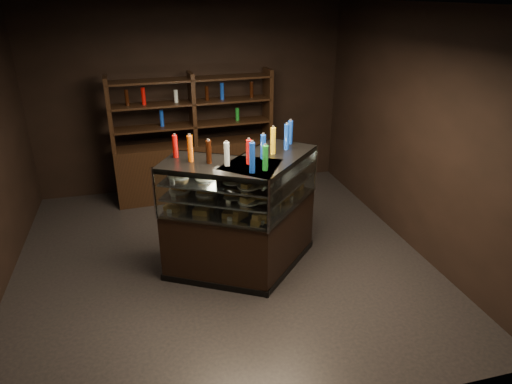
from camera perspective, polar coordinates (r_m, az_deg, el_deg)
ground at (r=5.85m, az=-4.30°, el=-8.35°), size 5.00×5.00×0.00m
room_shell at (r=5.09m, az=-4.98°, el=10.47°), size 5.02×5.02×3.01m
display_case at (r=5.42m, az=-1.31°, el=-5.29°), size 2.01×1.39×1.42m
food_display at (r=5.14m, az=-1.36°, el=0.68°), size 1.66×0.97×0.44m
bottles_top at (r=4.98m, az=-1.44°, el=5.56°), size 1.48×0.83×0.30m
potted_conifer at (r=6.20m, az=1.26°, el=-1.28°), size 0.39×0.39×0.84m
back_shelving at (r=7.42m, az=-7.59°, el=3.91°), size 2.52×0.54×2.00m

